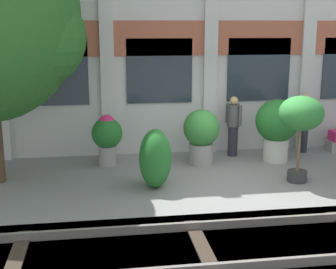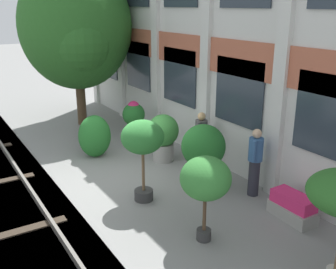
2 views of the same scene
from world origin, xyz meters
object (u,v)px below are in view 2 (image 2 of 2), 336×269
object	(u,v)px
potted_plant_fluted_column	(203,151)
resident_watching_tracks	(201,139)
resident_near_plants	(255,160)
potted_plant_terracotta_small	(143,141)
potted_plant_stone_basin	(163,135)
potted_plant_low_pan	(206,180)
broadleaf_tree	(76,29)
potted_plant_glazed_jar	(134,116)
potted_plant_square_trough	(293,207)
topiary_hedge	(95,136)

from	to	relation	value
potted_plant_fluted_column	resident_watching_tracks	world-z (taller)	resident_watching_tracks
potted_plant_fluted_column	resident_near_plants	distance (m)	1.29
potted_plant_fluted_column	potted_plant_terracotta_small	bearing A→B (deg)	-94.04
potted_plant_stone_basin	resident_near_plants	bearing A→B (deg)	12.82
potted_plant_low_pan	resident_near_plants	world-z (taller)	potted_plant_low_pan
potted_plant_fluted_column	resident_near_plants	bearing A→B (deg)	34.24
broadleaf_tree	potted_plant_glazed_jar	xyz separation A→B (m)	(2.48, 0.95, -2.79)
potted_plant_glazed_jar	potted_plant_low_pan	size ratio (longest dim) A/B	0.74
resident_near_plants	potted_plant_fluted_column	bearing A→B (deg)	-0.79
potted_plant_glazed_jar	resident_near_plants	bearing A→B (deg)	4.68
potted_plant_square_trough	potted_plant_glazed_jar	distance (m)	6.67
potted_plant_terracotta_small	potted_plant_stone_basin	bearing A→B (deg)	137.91
potted_plant_square_trough	potted_plant_glazed_jar	world-z (taller)	potted_plant_glazed_jar
potted_plant_square_trough	resident_near_plants	bearing A→B (deg)	176.66
resident_watching_tracks	resident_near_plants	size ratio (longest dim) A/B	0.96
potted_plant_stone_basin	topiary_hedge	size ratio (longest dim) A/B	1.08
potted_plant_glazed_jar	resident_near_plants	xyz separation A→B (m)	(5.37, 0.44, 0.13)
resident_near_plants	topiary_hedge	distance (m)	4.94
potted_plant_fluted_column	resident_watching_tracks	distance (m)	1.16
broadleaf_tree	topiary_hedge	distance (m)	4.60
potted_plant_square_trough	potted_plant_glazed_jar	size ratio (longest dim) A/B	0.84
potted_plant_low_pan	potted_plant_terracotta_small	bearing A→B (deg)	-174.61
potted_plant_low_pan	resident_near_plants	distance (m)	2.38
potted_plant_stone_basin	potted_plant_low_pan	distance (m)	4.23
potted_plant_fluted_column	potted_plant_low_pan	bearing A→B (deg)	-36.15
resident_near_plants	potted_plant_glazed_jar	bearing A→B (deg)	-30.36
potted_plant_terracotta_small	resident_watching_tracks	world-z (taller)	potted_plant_terracotta_small
potted_plant_glazed_jar	resident_watching_tracks	bearing A→B (deg)	6.14
potted_plant_square_trough	potted_plant_low_pan	world-z (taller)	potted_plant_low_pan
resident_near_plants	potted_plant_stone_basin	bearing A→B (deg)	-22.21
potted_plant_fluted_column	potted_plant_terracotta_small	world-z (taller)	potted_plant_terracotta_small
potted_plant_square_trough	potted_plant_glazed_jar	bearing A→B (deg)	-176.86
resident_near_plants	potted_plant_terracotta_small	bearing A→B (deg)	28.40
broadleaf_tree	topiary_hedge	xyz separation A→B (m)	(3.46, -0.87, -2.90)
broadleaf_tree	resident_watching_tracks	bearing A→B (deg)	12.66
potted_plant_square_trough	potted_plant_fluted_column	world-z (taller)	potted_plant_fluted_column
potted_plant_glazed_jar	topiary_hedge	world-z (taller)	topiary_hedge
potted_plant_terracotta_small	potted_plant_glazed_jar	bearing A→B (deg)	155.39
potted_plant_glazed_jar	topiary_hedge	xyz separation A→B (m)	(0.99, -1.82, -0.12)
potted_plant_stone_basin	potted_plant_terracotta_small	xyz separation A→B (m)	(1.85, -1.67, 0.68)
resident_watching_tracks	potted_plant_square_trough	bearing A→B (deg)	145.95
potted_plant_square_trough	potted_plant_stone_basin	size ratio (longest dim) A/B	0.77
resident_watching_tracks	topiary_hedge	bearing A→B (deg)	8.60
potted_plant_square_trough	potted_plant_fluted_column	size ratio (longest dim) A/B	0.67
potted_plant_glazed_jar	potted_plant_terracotta_small	bearing A→B (deg)	-24.61
potted_plant_terracotta_small	resident_watching_tracks	distance (m)	2.51
broadleaf_tree	potted_plant_fluted_column	distance (m)	7.30
topiary_hedge	broadleaf_tree	bearing A→B (deg)	165.86
potted_plant_square_trough	resident_near_plants	world-z (taller)	resident_near_plants
potted_plant_stone_basin	broadleaf_tree	bearing A→B (deg)	-171.76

